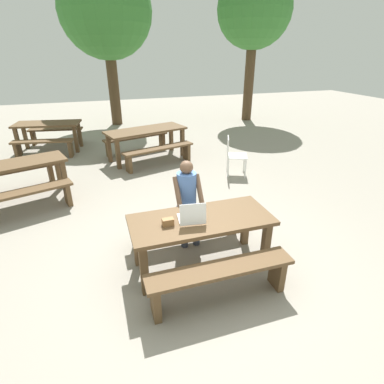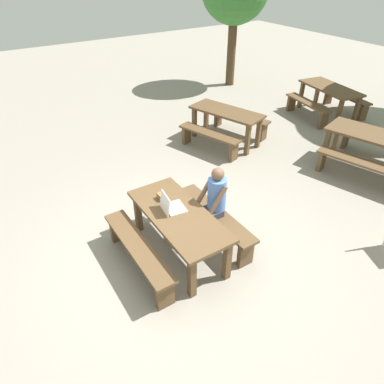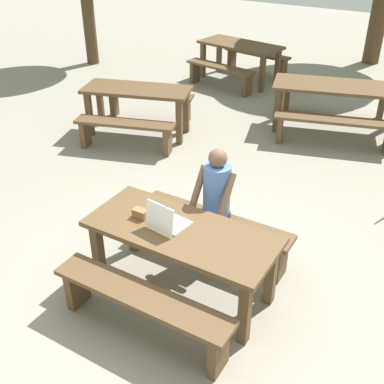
# 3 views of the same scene
# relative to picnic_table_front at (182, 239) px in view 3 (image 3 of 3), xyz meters

# --- Properties ---
(ground_plane) EXTENTS (30.00, 30.00, 0.00)m
(ground_plane) POSITION_rel_picnic_table_front_xyz_m (0.00, 0.00, -0.60)
(ground_plane) COLOR gray
(picnic_table_front) EXTENTS (1.76, 0.76, 0.72)m
(picnic_table_front) POSITION_rel_picnic_table_front_xyz_m (0.00, 0.00, 0.00)
(picnic_table_front) COLOR brown
(picnic_table_front) RESTS_ON ground
(bench_near) EXTENTS (1.67, 0.30, 0.46)m
(bench_near) POSITION_rel_picnic_table_front_xyz_m (0.00, -0.65, -0.26)
(bench_near) COLOR brown
(bench_near) RESTS_ON ground
(bench_far) EXTENTS (1.67, 0.30, 0.46)m
(bench_far) POSITION_rel_picnic_table_front_xyz_m (0.00, 0.65, -0.26)
(bench_far) COLOR brown
(bench_far) RESTS_ON ground
(laptop) EXTENTS (0.35, 0.34, 0.27)m
(laptop) POSITION_rel_picnic_table_front_xyz_m (-0.14, -0.04, 0.18)
(laptop) COLOR white
(laptop) RESTS_ON picnic_table_front
(small_pouch) EXTENTS (0.14, 0.08, 0.09)m
(small_pouch) POSITION_rel_picnic_table_front_xyz_m (-0.43, -0.03, 0.16)
(small_pouch) COLOR olive
(small_pouch) RESTS_ON picnic_table_front
(person_seated) EXTENTS (0.38, 0.39, 1.24)m
(person_seated) POSITION_rel_picnic_table_front_xyz_m (0.01, 0.61, 0.11)
(person_seated) COLOR #333847
(person_seated) RESTS_ON ground
(picnic_table_mid) EXTENTS (2.14, 1.31, 0.77)m
(picnic_table_mid) POSITION_rel_picnic_table_front_xyz_m (0.12, 4.51, 0.06)
(picnic_table_mid) COLOR brown
(picnic_table_mid) RESTS_ON ground
(bench_mid_south) EXTENTS (1.81, 0.79, 0.46)m
(bench_mid_south) POSITION_rel_picnic_table_front_xyz_m (0.30, 3.89, -0.26)
(bench_mid_south) COLOR brown
(bench_mid_south) RESTS_ON ground
(bench_mid_north) EXTENTS (1.81, 0.79, 0.46)m
(bench_mid_north) POSITION_rel_picnic_table_front_xyz_m (-0.06, 5.13, -0.26)
(bench_mid_north) COLOR brown
(bench_mid_north) RESTS_ON ground
(picnic_table_rear) EXTENTS (1.80, 1.04, 0.78)m
(picnic_table_rear) POSITION_rel_picnic_table_front_xyz_m (-2.32, 6.04, 0.05)
(picnic_table_rear) COLOR brown
(picnic_table_rear) RESTS_ON ground
(bench_rear_south) EXTENTS (1.55, 0.55, 0.47)m
(bench_rear_south) POSITION_rel_picnic_table_front_xyz_m (-2.43, 5.40, -0.26)
(bench_rear_south) COLOR brown
(bench_rear_south) RESTS_ON ground
(bench_rear_north) EXTENTS (1.55, 0.55, 0.47)m
(bench_rear_north) POSITION_rel_picnic_table_front_xyz_m (-2.21, 6.69, -0.26)
(bench_rear_north) COLOR brown
(bench_rear_north) RESTS_ON ground
(picnic_table_distant) EXTENTS (1.80, 1.14, 0.76)m
(picnic_table_distant) POSITION_rel_picnic_table_front_xyz_m (-2.54, 2.79, 0.02)
(picnic_table_distant) COLOR brown
(picnic_table_distant) RESTS_ON ground
(bench_distant_south) EXTENTS (1.53, 0.75, 0.46)m
(bench_distant_south) POSITION_rel_picnic_table_front_xyz_m (-2.35, 2.20, -0.27)
(bench_distant_south) COLOR brown
(bench_distant_south) RESTS_ON ground
(bench_distant_north) EXTENTS (1.53, 0.75, 0.46)m
(bench_distant_north) POSITION_rel_picnic_table_front_xyz_m (-2.74, 3.38, -0.27)
(bench_distant_north) COLOR brown
(bench_distant_north) RESTS_ON ground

